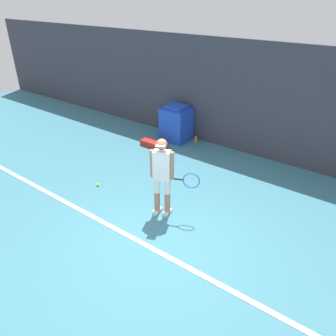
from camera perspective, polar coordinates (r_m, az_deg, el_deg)
The scene contains 8 objects.
ground_plane at distance 6.33m, azimuth -1.71°, elevation -12.52°, with size 24.00×24.00×0.00m, color teal.
back_wall at distance 9.18m, azimuth 16.41°, elevation 10.84°, with size 24.00×0.10×3.08m.
court_baseline at distance 6.18m, azimuth -3.14°, elevation -13.65°, with size 21.60×0.10×0.01m.
tennis_player at distance 6.48m, azimuth -0.93°, elevation -1.08°, with size 0.92×0.50×1.71m.
tennis_ball at distance 8.07m, azimuth -12.13°, elevation -2.87°, with size 0.07×0.07×0.07m.
covered_chair at distance 10.21m, azimuth 1.45°, elevation 7.75°, with size 0.82×0.74×1.12m.
equipment_bag at distance 9.87m, azimuth -2.45°, elevation 4.16°, with size 0.85×0.31×0.17m.
water_bottle at distance 10.18m, azimuth 4.87°, elevation 5.04°, with size 0.07×0.07×0.25m.
Camera 1 is at (3.00, -3.71, 4.15)m, focal length 35.00 mm.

